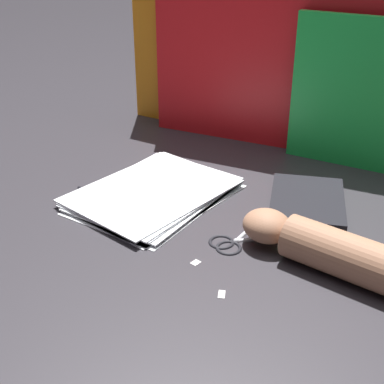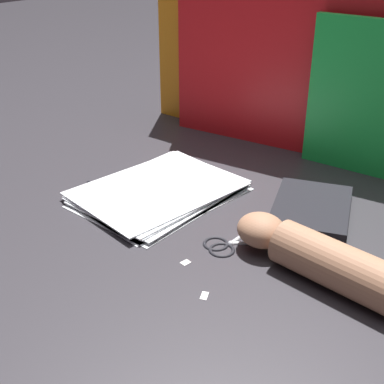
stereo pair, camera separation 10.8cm
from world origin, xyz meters
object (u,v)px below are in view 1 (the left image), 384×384
at_px(paper_stack, 154,193).
at_px(book_closed, 307,202).
at_px(scissors, 234,240).
at_px(hand_forearm, 325,248).

xyz_separation_m(paper_stack, book_closed, (0.30, 0.15, 0.00)).
bearing_deg(book_closed, paper_stack, -152.55).
relative_size(book_closed, scissors, 1.71).
distance_m(paper_stack, hand_forearm, 0.42).
bearing_deg(scissors, book_closed, 75.38).
height_order(book_closed, scissors, book_closed).
bearing_deg(paper_stack, hand_forearm, -4.90).
distance_m(paper_stack, book_closed, 0.33).
xyz_separation_m(paper_stack, scissors, (0.24, -0.06, -0.00)).
bearing_deg(scissors, hand_forearm, 7.16).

